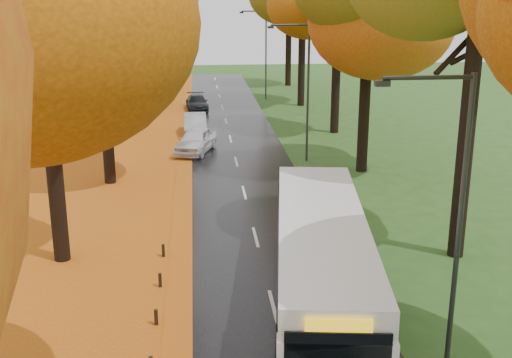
{
  "coord_description": "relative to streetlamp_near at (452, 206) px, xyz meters",
  "views": [
    {
      "loc": [
        -2.34,
        -6.52,
        9.91
      ],
      "look_at": [
        0.0,
        17.8,
        2.6
      ],
      "focal_mm": 45.0,
      "sensor_mm": 36.0,
      "label": 1
    }
  ],
  "objects": [
    {
      "name": "centre_line",
      "position": [
        -3.95,
        17.0,
        -4.67
      ],
      "size": [
        0.12,
        90.0,
        0.01
      ],
      "primitive_type": "cube",
      "color": "silver",
      "rests_on": "road"
    },
    {
      "name": "leaf_drift",
      "position": [
        -7.0,
        17.0,
        -4.67
      ],
      "size": [
        0.9,
        90.0,
        0.01
      ],
      "primitive_type": "cube",
      "color": "orange",
      "rests_on": "road"
    },
    {
      "name": "car_silver",
      "position": [
        -6.3,
        29.69,
        -3.96
      ],
      "size": [
        1.54,
        4.35,
        1.43
      ],
      "primitive_type": "imported",
      "rotation": [
        0.0,
        0.0,
        0.01
      ],
      "color": "#96989D",
      "rests_on": "road"
    },
    {
      "name": "leaf_verge",
      "position": [
        -12.95,
        17.0,
        -4.7
      ],
      "size": [
        12.0,
        90.0,
        0.02
      ],
      "primitive_type": "cube",
      "color": "#8A360C",
      "rests_on": "ground"
    },
    {
      "name": "road",
      "position": [
        -3.95,
        17.0,
        -4.69
      ],
      "size": [
        6.5,
        90.0,
        0.04
      ],
      "primitive_type": "cube",
      "color": "black",
      "rests_on": "ground"
    },
    {
      "name": "car_white",
      "position": [
        -6.3,
        24.5,
        -3.92
      ],
      "size": [
        3.05,
        4.74,
        1.5
      ],
      "primitive_type": "imported",
      "rotation": [
        0.0,
        0.0,
        -0.31
      ],
      "color": "white",
      "rests_on": "road"
    },
    {
      "name": "streetlamp_mid",
      "position": [
        0.0,
        22.0,
        0.0
      ],
      "size": [
        2.45,
        0.18,
        8.0
      ],
      "color": "#333538",
      "rests_on": "ground"
    },
    {
      "name": "streetlamp_far",
      "position": [
        0.0,
        44.0,
        0.0
      ],
      "size": [
        2.45,
        0.18,
        8.0
      ],
      "color": "#333538",
      "rests_on": "ground"
    },
    {
      "name": "bus",
      "position": [
        -2.52,
        3.51,
        -3.03
      ],
      "size": [
        4.29,
        12.15,
        3.13
      ],
      "rotation": [
        0.0,
        0.0,
        -0.13
      ],
      "color": "#560D16",
      "rests_on": "road"
    },
    {
      "name": "streetlamp_near",
      "position": [
        0.0,
        0.0,
        0.0
      ],
      "size": [
        2.45,
        0.18,
        8.0
      ],
      "color": "#333538",
      "rests_on": "ground"
    },
    {
      "name": "car_dark",
      "position": [
        -6.11,
        39.06,
        -4.06
      ],
      "size": [
        2.0,
        4.34,
        1.23
      ],
      "primitive_type": "imported",
      "rotation": [
        0.0,
        0.0,
        0.07
      ],
      "color": "black",
      "rests_on": "road"
    }
  ]
}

